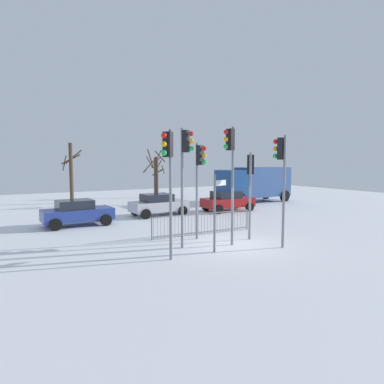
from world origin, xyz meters
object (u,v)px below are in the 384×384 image
object	(u,v)px
traffic_light_foreground_right	(185,161)
traffic_light_rear_right	(281,166)
car_red_near	(227,201)
car_silver_far	(158,204)
traffic_light_mid_left	(250,176)
car_blue_trailing	(77,212)
traffic_light_rear_left	(168,165)
bare_tree_left	(71,172)
delivery_truck	(254,183)
traffic_light_foreground_left	(199,169)
direction_sign_post	(216,209)
bare_tree_centre	(156,178)
bare_tree_right	(156,175)
traffic_light_mid_right	(231,159)

from	to	relation	value
traffic_light_foreground_right	traffic_light_rear_right	xyz separation A→B (m)	(3.53, -1.87, -0.21)
car_red_near	car_silver_far	xyz separation A→B (m)	(-5.24, 0.59, 0.00)
traffic_light_mid_left	car_blue_trailing	bearing A→B (deg)	171.38
car_blue_trailing	traffic_light_rear_right	bearing A→B (deg)	-57.35
traffic_light_rear_left	car_red_near	bearing A→B (deg)	-76.54
traffic_light_mid_left	car_blue_trailing	distance (m)	10.00
bare_tree_left	delivery_truck	bearing A→B (deg)	-26.82
traffic_light_foreground_left	traffic_light_rear_right	bearing A→B (deg)	103.33
direction_sign_post	traffic_light_foreground_left	bearing A→B (deg)	56.02
direction_sign_post	car_blue_trailing	xyz separation A→B (m)	(-3.76, 8.48, -0.98)
car_red_near	bare_tree_centre	xyz separation A→B (m)	(-2.98, 6.17, 1.48)
traffic_light_foreground_left	traffic_light_rear_right	xyz separation A→B (m)	(2.22, -2.91, 0.17)
traffic_light_foreground_right	bare_tree_left	xyz separation A→B (m)	(-1.33, 18.44, -0.91)
direction_sign_post	car_red_near	distance (m)	11.39
delivery_truck	traffic_light_foreground_right	bearing A→B (deg)	37.23
car_blue_trailing	delivery_truck	xyz separation A→B (m)	(16.03, 3.83, 0.97)
traffic_light_foreground_right	bare_tree_centre	world-z (taller)	traffic_light_foreground_right
traffic_light_rear_right	bare_tree_right	distance (m)	21.53
car_blue_trailing	traffic_light_rear_left	bearing A→B (deg)	-82.24
traffic_light_rear_right	direction_sign_post	world-z (taller)	traffic_light_rear_right
bare_tree_right	traffic_light_foreground_left	bearing A→B (deg)	-107.34
direction_sign_post	car_silver_far	size ratio (longest dim) A/B	0.80
car_red_near	delivery_truck	xyz separation A→B (m)	(5.31, 3.34, 0.97)
delivery_truck	car_red_near	bearing A→B (deg)	28.84
traffic_light_rear_right	car_blue_trailing	bearing A→B (deg)	101.73
direction_sign_post	bare_tree_left	world-z (taller)	bare_tree_left
car_red_near	bare_tree_right	world-z (taller)	bare_tree_right
traffic_light_foreground_right	car_silver_far	bearing A→B (deg)	-145.35
traffic_light_rear_right	traffic_light_foreground_left	bearing A→B (deg)	103.79
car_blue_trailing	bare_tree_left	bearing A→B (deg)	78.83
traffic_light_mid_left	direction_sign_post	xyz separation A→B (m)	(-2.69, -1.15, -1.21)
car_blue_trailing	traffic_light_mid_left	bearing A→B (deg)	-51.34
delivery_truck	car_blue_trailing	bearing A→B (deg)	10.06
car_red_near	traffic_light_rear_right	bearing A→B (deg)	-112.62
direction_sign_post	car_red_near	world-z (taller)	direction_sign_post
traffic_light_foreground_left	car_red_near	distance (m)	9.67
traffic_light_foreground_left	bare_tree_centre	size ratio (longest dim) A/B	0.96
delivery_truck	bare_tree_left	size ratio (longest dim) A/B	1.37
bare_tree_left	bare_tree_centre	bearing A→B (deg)	-36.15
traffic_light_foreground_left	traffic_light_rear_right	size ratio (longest dim) A/B	0.95
traffic_light_foreground_right	traffic_light_rear_right	distance (m)	4.00
traffic_light_rear_right	bare_tree_centre	bearing A→B (deg)	62.03
car_silver_far	traffic_light_foreground_left	bearing A→B (deg)	-101.61
delivery_truck	bare_tree_left	world-z (taller)	bare_tree_left
bare_tree_centre	car_blue_trailing	bearing A→B (deg)	-139.36
traffic_light_mid_left	direction_sign_post	size ratio (longest dim) A/B	1.30
car_blue_trailing	bare_tree_left	distance (m)	11.39
traffic_light_mid_right	car_silver_far	size ratio (longest dim) A/B	1.32
traffic_light_mid_right	car_blue_trailing	world-z (taller)	traffic_light_mid_right
traffic_light_mid_left	car_red_near	world-z (taller)	traffic_light_mid_left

